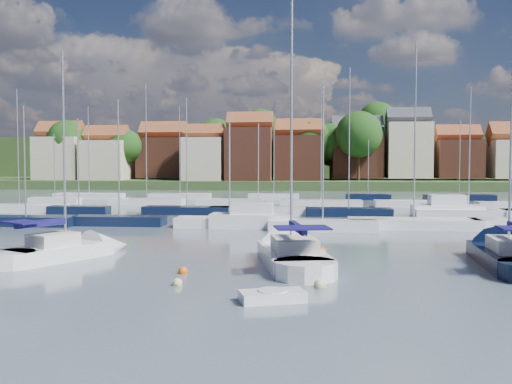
# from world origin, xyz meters

# --- Properties ---
(ground) EXTENTS (260.00, 260.00, 0.00)m
(ground) POSITION_xyz_m (0.00, 40.00, 0.00)
(ground) COLOR #424F5A
(ground) RESTS_ON ground
(sailboat_left) EXTENTS (6.55, 9.44, 12.84)m
(sailboat_left) POSITION_xyz_m (-14.13, 3.98, 0.37)
(sailboat_left) COLOR white
(sailboat_left) RESTS_ON ground
(sailboat_centre) EXTENTS (5.37, 12.13, 15.95)m
(sailboat_centre) POSITION_xyz_m (-1.52, 4.31, 0.35)
(sailboat_centre) COLOR white
(sailboat_centre) RESTS_ON ground
(sailboat_navy) EXTENTS (4.04, 12.31, 16.75)m
(sailboat_navy) POSITION_xyz_m (10.56, 5.27, 0.35)
(sailboat_navy) COLOR black
(sailboat_navy) RESTS_ON ground
(tender) EXTENTS (2.84, 2.00, 0.56)m
(tender) POSITION_xyz_m (-1.73, -5.43, 0.22)
(tender) COLOR white
(tender) RESTS_ON ground
(buoy_b) EXTENTS (0.46, 0.46, 0.46)m
(buoy_b) POSITION_xyz_m (-6.21, -2.89, 0.00)
(buoy_b) COLOR beige
(buoy_b) RESTS_ON ground
(buoy_c) EXTENTS (0.49, 0.49, 0.49)m
(buoy_c) POSITION_xyz_m (-6.60, -0.11, 0.00)
(buoy_c) COLOR #D85914
(buoy_c) RESTS_ON ground
(buoy_d) EXTENTS (0.55, 0.55, 0.55)m
(buoy_d) POSITION_xyz_m (0.19, -2.64, 0.00)
(buoy_d) COLOR beige
(buoy_d) RESTS_ON ground
(buoy_e) EXTENTS (0.53, 0.53, 0.53)m
(buoy_e) POSITION_xyz_m (0.43, 6.94, 0.00)
(buoy_e) COLOR #D85914
(buoy_e) RESTS_ON ground
(marina_field) EXTENTS (79.62, 41.41, 15.93)m
(marina_field) POSITION_xyz_m (1.91, 35.15, 0.43)
(marina_field) COLOR white
(marina_field) RESTS_ON ground
(far_shore_town) EXTENTS (212.46, 90.00, 22.27)m
(far_shore_town) POSITION_xyz_m (2.23, 132.67, 4.61)
(far_shore_town) COLOR #364C26
(far_shore_town) RESTS_ON ground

